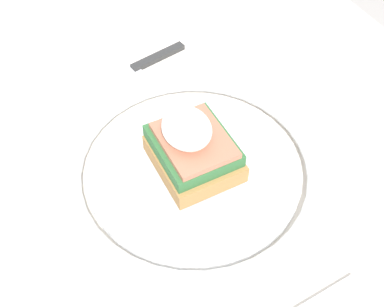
{
  "coord_description": "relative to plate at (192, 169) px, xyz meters",
  "views": [
    {
      "loc": [
        -0.31,
        0.15,
        1.18
      ],
      "look_at": [
        -0.03,
        0.0,
        0.79
      ],
      "focal_mm": 45.0,
      "sensor_mm": 36.0,
      "label": 1
    }
  ],
  "objects": [
    {
      "name": "knife",
      "position": [
        0.19,
        -0.01,
        -0.01
      ],
      "size": [
        0.05,
        0.18,
        0.01
      ],
      "color": "#2D2D2D",
      "rests_on": "dining_table"
    },
    {
      "name": "dining_table",
      "position": [
        0.03,
        -0.0,
        -0.13
      ],
      "size": [
        1.11,
        0.73,
        0.75
      ],
      "color": "beige",
      "rests_on": "ground_plane"
    },
    {
      "name": "plate",
      "position": [
        0.0,
        0.0,
        0.0
      ],
      "size": [
        0.26,
        0.26,
        0.02
      ],
      "color": "silver",
      "rests_on": "dining_table"
    },
    {
      "name": "sandwich",
      "position": [
        0.0,
        0.0,
        0.04
      ],
      "size": [
        0.09,
        0.08,
        0.07
      ],
      "color": "#9E703D",
      "rests_on": "plate"
    }
  ]
}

